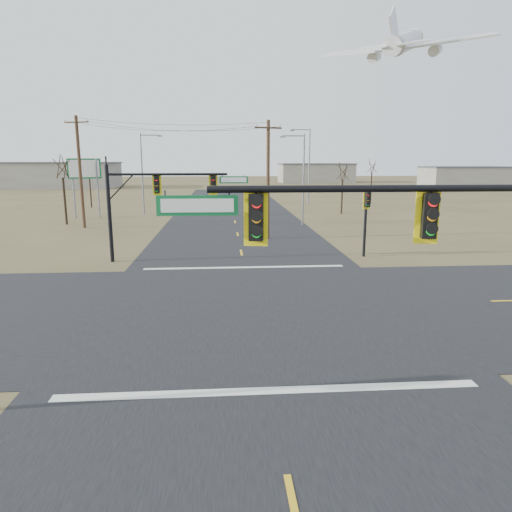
# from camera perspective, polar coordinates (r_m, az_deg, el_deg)

# --- Properties ---
(ground) EXTENTS (320.00, 320.00, 0.00)m
(ground) POSITION_cam_1_polar(r_m,az_deg,el_deg) (20.27, -0.44, -6.42)
(ground) COLOR brown
(ground) RESTS_ON ground
(road_ew) EXTENTS (160.00, 14.00, 0.02)m
(road_ew) POSITION_cam_1_polar(r_m,az_deg,el_deg) (20.27, -0.44, -6.39)
(road_ew) COLOR black
(road_ew) RESTS_ON ground
(road_ns) EXTENTS (14.00, 160.00, 0.02)m
(road_ns) POSITION_cam_1_polar(r_m,az_deg,el_deg) (20.27, -0.44, -6.39)
(road_ns) COLOR black
(road_ns) RESTS_ON ground
(stop_bar_near) EXTENTS (12.00, 0.40, 0.01)m
(stop_bar_near) POSITION_cam_1_polar(r_m,az_deg,el_deg) (13.38, 1.74, -16.47)
(stop_bar_near) COLOR silver
(stop_bar_near) RESTS_ON road_ns
(stop_bar_far) EXTENTS (12.00, 0.40, 0.01)m
(stop_bar_far) POSITION_cam_1_polar(r_m,az_deg,el_deg) (27.47, -1.45, -1.42)
(stop_bar_far) COLOR silver
(stop_bar_far) RESTS_ON road_ns
(mast_arm_near) EXTENTS (10.33, 0.49, 6.36)m
(mast_arm_near) POSITION_cam_1_polar(r_m,az_deg,el_deg) (11.34, 20.82, 2.30)
(mast_arm_near) COLOR black
(mast_arm_near) RESTS_ON ground
(mast_arm_far) EXTENTS (8.82, 0.54, 6.09)m
(mast_arm_far) POSITION_cam_1_polar(r_m,az_deg,el_deg) (29.35, -11.74, 7.89)
(mast_arm_far) COLOR black
(mast_arm_far) RESTS_ON ground
(pedestal_signal_ne) EXTENTS (0.66, 0.58, 4.57)m
(pedestal_signal_ne) POSITION_cam_1_polar(r_m,az_deg,el_deg) (30.91, 13.66, 5.92)
(pedestal_signal_ne) COLOR black
(pedestal_signal_ne) RESTS_ON ground
(utility_pole_near) EXTENTS (2.22, 0.86, 9.43)m
(utility_pole_near) POSITION_cam_1_polar(r_m,az_deg,el_deg) (37.17, 1.51, 9.68)
(utility_pole_near) COLOR #4D3321
(utility_pole_near) RESTS_ON ground
(utility_pole_far) EXTENTS (2.41, 0.97, 10.32)m
(utility_pole_far) POSITION_cam_1_polar(r_m,az_deg,el_deg) (46.20, -21.13, 9.88)
(utility_pole_far) COLOR #4D3321
(utility_pole_far) RESTS_ON ground
(highway_sign) EXTENTS (3.38, 0.92, 6.50)m
(highway_sign) POSITION_cam_1_polar(r_m,az_deg,el_deg) (53.76, -20.61, 9.28)
(highway_sign) COLOR slate
(highway_sign) RESTS_ON ground
(streetlight_a) EXTENTS (2.46, 0.40, 8.79)m
(streetlight_a) POSITION_cam_1_polar(r_m,az_deg,el_deg) (45.14, 5.71, 10.07)
(streetlight_a) COLOR slate
(streetlight_a) RESTS_ON ground
(streetlight_b) EXTENTS (2.99, 0.48, 10.67)m
(streetlight_b) POSITION_cam_1_polar(r_m,az_deg,el_deg) (66.69, 6.46, 11.57)
(streetlight_b) COLOR slate
(streetlight_b) RESTS_ON ground
(streetlight_c) EXTENTS (2.61, 0.30, 9.35)m
(streetlight_c) POSITION_cam_1_polar(r_m,az_deg,el_deg) (56.02, -13.86, 10.47)
(streetlight_c) COLOR slate
(streetlight_c) RESTS_ON ground
(bare_tree_a) EXTENTS (3.01, 3.01, 7.26)m
(bare_tree_a) POSITION_cam_1_polar(r_m,az_deg,el_deg) (49.28, -23.10, 10.29)
(bare_tree_a) COLOR black
(bare_tree_a) RESTS_ON ground
(bare_tree_b) EXTENTS (3.18, 3.18, 6.43)m
(bare_tree_b) POSITION_cam_1_polar(r_m,az_deg,el_deg) (65.82, -20.17, 10.18)
(bare_tree_b) COLOR black
(bare_tree_b) RESTS_ON ground
(bare_tree_c) EXTENTS (2.84, 2.84, 6.45)m
(bare_tree_c) POSITION_cam_1_polar(r_m,az_deg,el_deg) (55.67, 10.81, 10.41)
(bare_tree_c) COLOR black
(bare_tree_c) RESTS_ON ground
(bare_tree_d) EXTENTS (2.66, 2.66, 6.75)m
(bare_tree_d) POSITION_cam_1_polar(r_m,az_deg,el_deg) (69.02, 14.32, 10.83)
(bare_tree_d) COLOR black
(bare_tree_d) RESTS_ON ground
(warehouse_left) EXTENTS (28.00, 14.00, 5.50)m
(warehouse_left) POSITION_cam_1_polar(r_m,az_deg,el_deg) (115.93, -24.01, 9.17)
(warehouse_left) COLOR gray
(warehouse_left) RESTS_ON ground
(warehouse_mid) EXTENTS (20.00, 12.00, 5.00)m
(warehouse_mid) POSITION_cam_1_polar(r_m,az_deg,el_deg) (131.89, 7.44, 10.20)
(warehouse_mid) COLOR gray
(warehouse_mid) RESTS_ON ground
(warehouse_right) EXTENTS (18.00, 10.00, 4.50)m
(warehouse_right) POSITION_cam_1_polar(r_m,az_deg,el_deg) (118.48, 24.50, 8.93)
(warehouse_right) COLOR gray
(warehouse_right) RESTS_ON ground
(jet_airliner) EXTENTS (31.01, 31.44, 15.69)m
(jet_airliner) POSITION_cam_1_polar(r_m,az_deg,el_deg) (104.07, 18.05, 24.05)
(jet_airliner) COLOR silver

